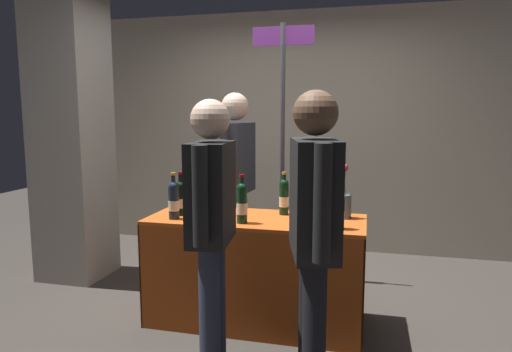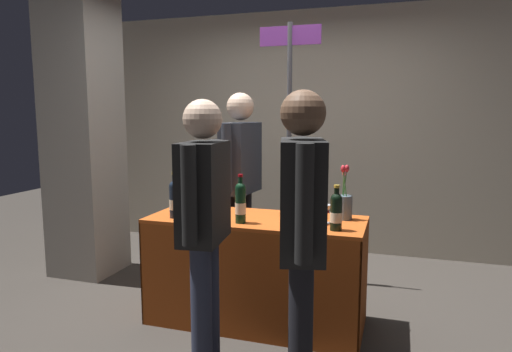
% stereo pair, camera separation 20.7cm
% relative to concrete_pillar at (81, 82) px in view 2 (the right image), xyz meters
% --- Properties ---
extents(ground_plane, '(12.00, 12.00, 0.00)m').
position_rel_concrete_pillar_xyz_m(ground_plane, '(1.86, -0.54, -1.80)').
color(ground_plane, '#38332D').
extents(back_partition, '(7.08, 0.12, 2.61)m').
position_rel_concrete_pillar_xyz_m(back_partition, '(1.86, 1.44, -0.49)').
color(back_partition, '#B2A893').
rests_on(back_partition, ground_plane).
extents(concrete_pillar, '(0.55, 0.55, 3.59)m').
position_rel_concrete_pillar_xyz_m(concrete_pillar, '(0.00, 0.00, 0.00)').
color(concrete_pillar, gray).
rests_on(concrete_pillar, ground_plane).
extents(tasting_table, '(1.53, 0.61, 0.77)m').
position_rel_concrete_pillar_xyz_m(tasting_table, '(1.86, -0.54, -1.28)').
color(tasting_table, '#B74C19').
rests_on(tasting_table, ground_plane).
extents(featured_wine_bottle, '(0.07, 0.07, 0.33)m').
position_rel_concrete_pillar_xyz_m(featured_wine_bottle, '(1.80, -0.72, -0.88)').
color(featured_wine_bottle, black).
rests_on(featured_wine_bottle, tasting_table).
extents(display_bottle_0, '(0.08, 0.08, 0.33)m').
position_rel_concrete_pillar_xyz_m(display_bottle_0, '(1.30, -0.71, -0.89)').
color(display_bottle_0, '#192333').
rests_on(display_bottle_0, tasting_table).
extents(display_bottle_1, '(0.08, 0.08, 0.34)m').
position_rel_concrete_pillar_xyz_m(display_bottle_1, '(2.19, -0.41, -0.88)').
color(display_bottle_1, black).
rests_on(display_bottle_1, tasting_table).
extents(display_bottle_2, '(0.07, 0.07, 0.31)m').
position_rel_concrete_pillar_xyz_m(display_bottle_2, '(2.03, -0.39, -0.89)').
color(display_bottle_2, black).
rests_on(display_bottle_2, tasting_table).
extents(display_bottle_3, '(0.07, 0.07, 0.36)m').
position_rel_concrete_pillar_xyz_m(display_bottle_3, '(2.25, -0.60, -0.87)').
color(display_bottle_3, black).
rests_on(display_bottle_3, tasting_table).
extents(display_bottle_4, '(0.08, 0.08, 0.33)m').
position_rel_concrete_pillar_xyz_m(display_bottle_4, '(1.46, -0.53, -0.88)').
color(display_bottle_4, black).
rests_on(display_bottle_4, tasting_table).
extents(display_bottle_5, '(0.07, 0.07, 0.32)m').
position_rel_concrete_pillar_xyz_m(display_bottle_5, '(1.31, -0.59, -0.89)').
color(display_bottle_5, black).
rests_on(display_bottle_5, tasting_table).
extents(display_bottle_6, '(0.08, 0.08, 0.29)m').
position_rel_concrete_pillar_xyz_m(display_bottle_6, '(2.44, -0.72, -0.90)').
color(display_bottle_6, black).
rests_on(display_bottle_6, tasting_table).
extents(wine_glass_near_vendor, '(0.07, 0.07, 0.13)m').
position_rel_concrete_pillar_xyz_m(wine_glass_near_vendor, '(2.36, -0.55, -0.93)').
color(wine_glass_near_vendor, silver).
rests_on(wine_glass_near_vendor, tasting_table).
extents(flower_vase, '(0.10, 0.10, 0.38)m').
position_rel_concrete_pillar_xyz_m(flower_vase, '(2.46, -0.40, -0.91)').
color(flower_vase, slate).
rests_on(flower_vase, tasting_table).
extents(vendor_presenter, '(0.25, 0.62, 1.68)m').
position_rel_concrete_pillar_xyz_m(vendor_presenter, '(1.53, 0.06, -0.78)').
color(vendor_presenter, black).
rests_on(vendor_presenter, ground_plane).
extents(taster_foreground_right, '(0.25, 0.56, 1.59)m').
position_rel_concrete_pillar_xyz_m(taster_foreground_right, '(1.77, -1.25, -0.85)').
color(taster_foreground_right, '#2D3347').
rests_on(taster_foreground_right, ground_plane).
extents(taster_foreground_left, '(0.32, 0.62, 1.62)m').
position_rel_concrete_pillar_xyz_m(taster_foreground_left, '(2.36, -1.38, -0.82)').
color(taster_foreground_left, black).
rests_on(taster_foreground_left, ground_plane).
extents(booth_signpost, '(0.54, 0.04, 2.29)m').
position_rel_concrete_pillar_xyz_m(booth_signpost, '(1.87, 0.40, -0.40)').
color(booth_signpost, '#47474C').
rests_on(booth_signpost, ground_plane).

